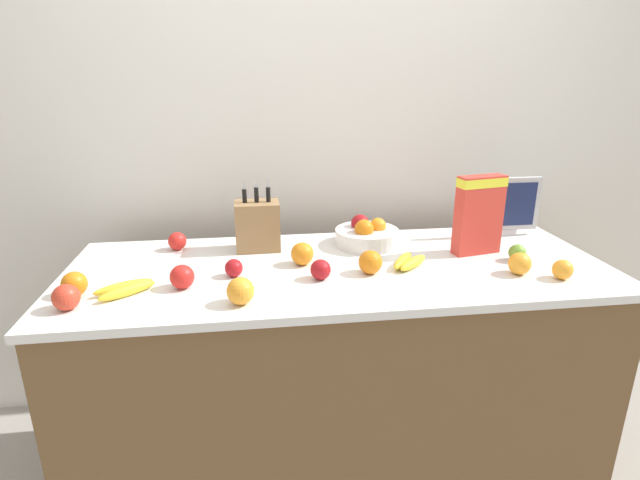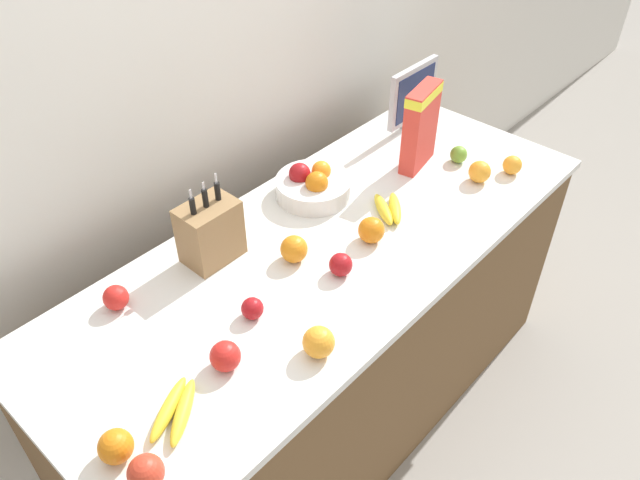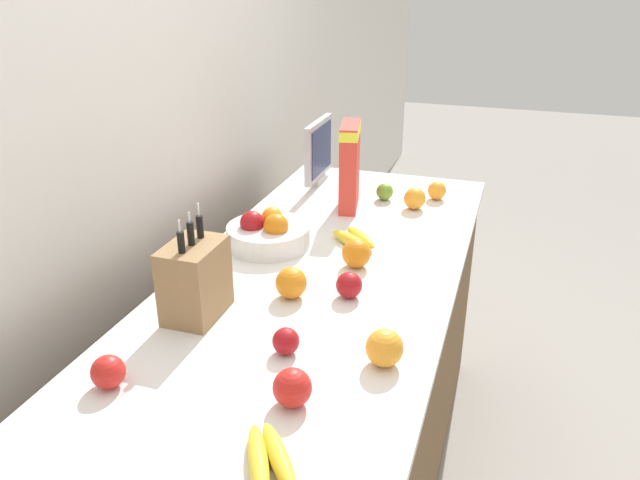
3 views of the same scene
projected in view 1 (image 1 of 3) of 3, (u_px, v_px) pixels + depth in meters
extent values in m
plane|color=gray|center=(337.00, 459.00, 2.21)|extent=(14.00, 14.00, 0.00)
cube|color=silver|center=(318.00, 145.00, 2.37)|extent=(9.00, 0.06, 2.60)
cube|color=brown|center=(338.00, 372.00, 2.07)|extent=(2.03, 0.78, 0.90)
cube|color=white|center=(339.00, 269.00, 1.92)|extent=(2.06, 0.81, 0.03)
cube|color=#937047|center=(258.00, 226.00, 2.06)|extent=(0.18, 0.13, 0.20)
cylinder|color=black|center=(244.00, 196.00, 2.01)|extent=(0.02, 0.02, 0.05)
cube|color=silver|center=(244.00, 186.00, 2.00)|extent=(0.01, 0.00, 0.03)
cylinder|color=black|center=(256.00, 195.00, 2.01)|extent=(0.02, 0.02, 0.06)
cube|color=silver|center=(256.00, 184.00, 2.00)|extent=(0.01, 0.00, 0.03)
cylinder|color=black|center=(268.00, 195.00, 2.02)|extent=(0.02, 0.02, 0.06)
cube|color=silver|center=(268.00, 183.00, 2.01)|extent=(0.01, 0.00, 0.03)
cube|color=#B7B7BC|center=(504.00, 232.00, 2.25)|extent=(0.10, 0.03, 0.03)
cube|color=#B7B7BC|center=(508.00, 204.00, 2.21)|extent=(0.29, 0.02, 0.24)
cube|color=#19234C|center=(509.00, 205.00, 2.20)|extent=(0.25, 0.00, 0.19)
cube|color=red|center=(479.00, 215.00, 1.99)|extent=(0.20, 0.10, 0.32)
cube|color=yellow|center=(482.00, 182.00, 1.95)|extent=(0.21, 0.10, 0.04)
cylinder|color=silver|center=(367.00, 237.00, 2.13)|extent=(0.27, 0.27, 0.07)
sphere|color=orange|center=(378.00, 226.00, 2.12)|extent=(0.07, 0.07, 0.07)
sphere|color=#A31419|center=(360.00, 223.00, 2.15)|extent=(0.08, 0.08, 0.08)
sphere|color=orange|center=(364.00, 229.00, 2.07)|extent=(0.08, 0.08, 0.08)
ellipsoid|color=yellow|center=(413.00, 263.00, 1.88)|extent=(0.16, 0.15, 0.04)
ellipsoid|color=yellow|center=(403.00, 261.00, 1.90)|extent=(0.13, 0.17, 0.04)
ellipsoid|color=yellow|center=(127.00, 291.00, 1.65)|extent=(0.18, 0.15, 0.04)
ellipsoid|color=yellow|center=(124.00, 287.00, 1.68)|extent=(0.19, 0.13, 0.04)
sphere|color=#A31419|center=(321.00, 270.00, 1.77)|extent=(0.07, 0.07, 0.07)
sphere|color=red|center=(177.00, 241.00, 2.07)|extent=(0.08, 0.08, 0.08)
sphere|color=red|center=(66.00, 297.00, 1.54)|extent=(0.08, 0.08, 0.08)
sphere|color=#A31419|center=(234.00, 268.00, 1.80)|extent=(0.07, 0.07, 0.07)
sphere|color=red|center=(182.00, 277.00, 1.70)|extent=(0.08, 0.08, 0.08)
sphere|color=#6B9E33|center=(517.00, 253.00, 1.95)|extent=(0.07, 0.07, 0.07)
sphere|color=orange|center=(520.00, 264.00, 1.82)|extent=(0.08, 0.08, 0.08)
sphere|color=orange|center=(563.00, 270.00, 1.78)|extent=(0.07, 0.07, 0.07)
sphere|color=orange|center=(370.00, 262.00, 1.82)|extent=(0.09, 0.09, 0.09)
sphere|color=orange|center=(302.00, 254.00, 1.91)|extent=(0.09, 0.09, 0.09)
sphere|color=orange|center=(74.00, 284.00, 1.64)|extent=(0.08, 0.08, 0.08)
sphere|color=orange|center=(240.00, 291.00, 1.58)|extent=(0.09, 0.09, 0.09)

